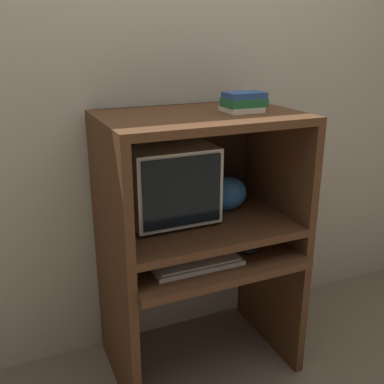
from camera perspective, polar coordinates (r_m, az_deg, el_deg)
wall_back at (r=2.35m, az=-2.78°, el=10.92°), size 6.00×0.06×2.60m
desk_base at (r=2.30m, az=1.36°, el=-12.97°), size 0.90×0.66×0.67m
desk_monitor_shelf at (r=2.17m, az=0.96°, el=-4.37°), size 0.90×0.61×0.13m
hutch_upper at (r=2.07m, az=0.66°, el=5.53°), size 0.90×0.61×0.51m
crt_monitor at (r=2.11m, az=-3.12°, el=1.37°), size 0.40×0.37×0.37m
keyboard at (r=2.02m, az=0.62°, el=-9.07°), size 0.41×0.16×0.03m
mouse at (r=2.14m, az=7.36°, el=-7.36°), size 0.07×0.05×0.03m
snack_bag at (r=2.26m, az=4.44°, el=-0.20°), size 0.21×0.16×0.17m
book_stack at (r=2.06m, az=6.56°, el=11.26°), size 0.18×0.14×0.09m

